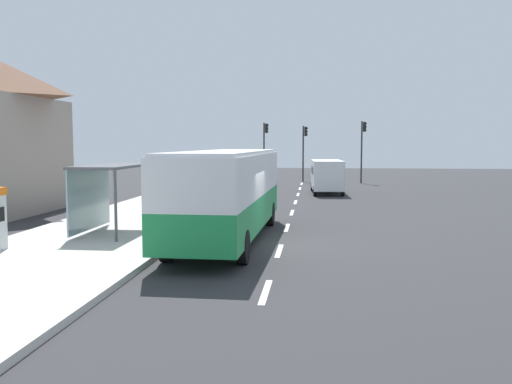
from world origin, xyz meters
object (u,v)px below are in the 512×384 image
object	(u,v)px
recycling_bin_orange	(173,215)
traffic_light_near_side	(363,142)
white_van	(327,174)
traffic_light_far_side	(265,143)
traffic_light_median	(304,145)
sedan_near	(324,169)
recycling_bin_yellow	(169,217)
bus	(227,190)
bus_shelter	(103,181)

from	to	relation	value
recycling_bin_orange	traffic_light_near_side	distance (m)	29.56
white_van	traffic_light_near_side	world-z (taller)	traffic_light_near_side
traffic_light_far_side	traffic_light_median	distance (m)	3.60
recycling_bin_orange	traffic_light_far_side	world-z (taller)	traffic_light_far_side
sedan_near	traffic_light_far_side	bearing A→B (deg)	-119.14
sedan_near	recycling_bin_yellow	size ratio (longest dim) A/B	4.66
recycling_bin_orange	traffic_light_far_side	xyz separation A→B (m)	(1.10, 28.57, 2.86)
recycling_bin_yellow	sedan_near	bearing A→B (deg)	80.53
white_van	traffic_light_median	size ratio (longest dim) A/B	1.05
white_van	recycling_bin_orange	size ratio (longest dim) A/B	5.57
recycling_bin_orange	traffic_light_median	size ratio (longest dim) A/B	0.19
bus	white_van	bearing A→B (deg)	78.56
traffic_light_near_side	bus	bearing A→B (deg)	-103.61
bus_shelter	sedan_near	bearing A→B (deg)	77.68
recycling_bin_yellow	traffic_light_far_side	xyz separation A→B (m)	(1.10, 29.27, 2.86)
traffic_light_median	bus_shelter	size ratio (longest dim) A/B	1.26
traffic_light_far_side	sedan_near	bearing A→B (deg)	60.86
sedan_near	recycling_bin_yellow	xyz separation A→B (m)	(-6.50, -38.96, -0.14)
recycling_bin_orange	bus_shelter	world-z (taller)	bus_shelter
white_van	recycling_bin_yellow	world-z (taller)	white_van
recycling_bin_yellow	traffic_light_median	bearing A→B (deg)	81.31
traffic_light_median	bus_shelter	bearing A→B (deg)	-102.40
bus	traffic_light_near_side	bearing A→B (deg)	76.39
recycling_bin_yellow	traffic_light_near_side	xyz separation A→B (m)	(9.70, 28.47, 2.91)
traffic_light_near_side	recycling_bin_orange	bearing A→B (deg)	-109.24
recycling_bin_orange	traffic_light_far_side	size ratio (longest dim) A/B	0.18
recycling_bin_yellow	recycling_bin_orange	distance (m)	0.70
sedan_near	traffic_light_median	distance (m)	9.45
traffic_light_far_side	traffic_light_median	xyz separation A→B (m)	(3.50, 0.80, -0.16)
bus	traffic_light_near_side	xyz separation A→B (m)	(7.21, 29.77, 1.72)
bus	recycling_bin_yellow	bearing A→B (deg)	152.49
traffic_light_near_side	traffic_light_far_side	distance (m)	8.64
traffic_light_near_side	sedan_near	bearing A→B (deg)	106.94
traffic_light_far_side	recycling_bin_orange	bearing A→B (deg)	-92.20
traffic_light_median	recycling_bin_yellow	bearing A→B (deg)	-98.69
traffic_light_far_side	recycling_bin_yellow	bearing A→B (deg)	-92.14
bus	traffic_light_far_side	distance (m)	30.65
recycling_bin_yellow	bus_shelter	size ratio (longest dim) A/B	0.24
sedan_near	traffic_light_far_side	xyz separation A→B (m)	(-5.40, -9.69, 2.72)
sedan_near	bus	bearing A→B (deg)	-95.69
sedan_near	traffic_light_near_side	distance (m)	11.31
traffic_light_far_side	white_van	bearing A→B (deg)	-64.73
bus_shelter	white_van	bearing A→B (deg)	65.55
bus_shelter	traffic_light_near_side	bearing A→B (deg)	67.94
traffic_light_median	bus_shelter	world-z (taller)	traffic_light_median
bus	sedan_near	bearing A→B (deg)	84.31
white_van	recycling_bin_orange	distance (m)	18.49
traffic_light_near_side	recycling_bin_yellow	bearing A→B (deg)	-108.80
bus	recycling_bin_orange	world-z (taller)	bus
white_van	traffic_light_far_side	xyz separation A→B (m)	(-5.30, 11.24, 2.17)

